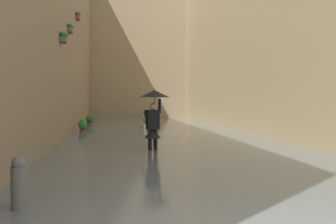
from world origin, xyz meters
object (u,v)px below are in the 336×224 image
object	(u,v)px
potted_plant_mid_right	(83,126)
mooring_bollard	(19,188)
potted_plant_far_right	(90,121)
person_wading	(153,110)

from	to	relation	value
potted_plant_mid_right	mooring_bollard	size ratio (longest dim) A/B	0.82
potted_plant_far_right	mooring_bollard	bearing A→B (deg)	90.38
potted_plant_far_right	potted_plant_mid_right	size ratio (longest dim) A/B	1.01
person_wading	potted_plant_far_right	bearing A→B (deg)	-77.41
potted_plant_far_right	person_wading	bearing A→B (deg)	102.59
mooring_bollard	potted_plant_far_right	bearing A→B (deg)	-89.62
potted_plant_mid_right	potted_plant_far_right	bearing A→B (deg)	-90.79
potted_plant_far_right	potted_plant_mid_right	world-z (taller)	potted_plant_far_right
person_wading	mooring_bollard	distance (m)	6.85
person_wading	potted_plant_mid_right	world-z (taller)	person_wading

